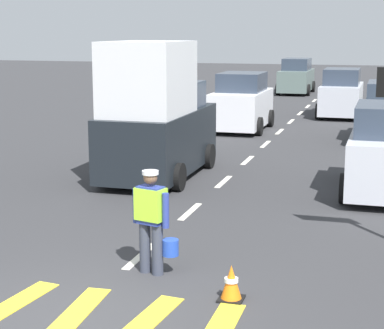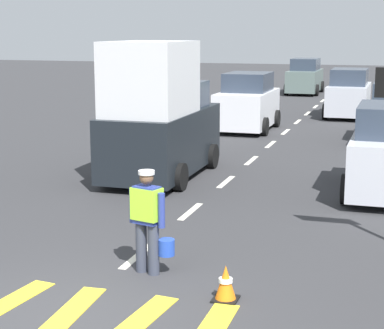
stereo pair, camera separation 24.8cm
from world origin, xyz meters
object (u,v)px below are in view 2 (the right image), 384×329
object	(u,v)px
traffic_cone_near	(226,283)
car_oncoming_third	(305,77)
road_worker	(149,217)
car_oncoming_second	(247,104)
delivery_truck	(159,117)
car_outgoing_far	(349,95)

from	to	relation	value
traffic_cone_near	car_oncoming_third	size ratio (longest dim) A/B	0.12
road_worker	car_oncoming_second	xyz separation A→B (m)	(-1.99, 15.77, 0.09)
traffic_cone_near	delivery_truck	bearing A→B (deg)	116.67
car_oncoming_third	car_outgoing_far	bearing A→B (deg)	-72.01
car_oncoming_third	road_worker	bearing A→B (deg)	-86.32
delivery_truck	car_oncoming_third	world-z (taller)	delivery_truck
car_oncoming_third	car_oncoming_second	bearing A→B (deg)	-89.84
car_outgoing_far	traffic_cone_near	bearing A→B (deg)	-89.91
car_oncoming_second	traffic_cone_near	bearing A→B (deg)	-78.22
traffic_cone_near	car_oncoming_second	xyz separation A→B (m)	(-3.44, 16.48, 0.77)
car_oncoming_second	car_oncoming_third	world-z (taller)	car_oncoming_second
traffic_cone_near	car_oncoming_third	bearing A→B (deg)	96.14
road_worker	traffic_cone_near	bearing A→B (deg)	-26.06
traffic_cone_near	road_worker	bearing A→B (deg)	153.94
car_outgoing_far	car_oncoming_third	xyz separation A→B (m)	(-3.45, 10.62, -0.00)
car_outgoing_far	car_oncoming_third	distance (m)	11.16
delivery_truck	road_worker	bearing A→B (deg)	-71.24
traffic_cone_near	car_oncoming_second	distance (m)	16.85
road_worker	car_outgoing_far	bearing A→B (deg)	86.17
car_oncoming_second	car_outgoing_far	bearing A→B (deg)	57.21
road_worker	traffic_cone_near	size ratio (longest dim) A/B	3.21
traffic_cone_near	car_oncoming_third	xyz separation A→B (m)	(-3.48, 32.37, 0.73)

